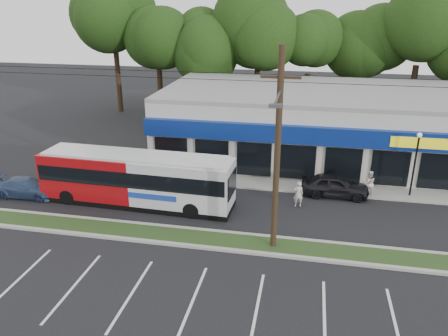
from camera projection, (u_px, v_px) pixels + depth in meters
name	position (u px, v px, depth m)	size (l,w,h in m)	color
ground	(211.00, 251.00, 21.88)	(120.00, 120.00, 0.00)	black
grass_strip	(215.00, 240.00, 22.77)	(40.00, 1.60, 0.12)	#233415
curb_south	(212.00, 248.00, 21.99)	(40.00, 0.25, 0.14)	#9E9E93
curb_north	(219.00, 232.00, 23.54)	(40.00, 0.25, 0.14)	#9E9E93
sidewalk	(314.00, 187.00, 29.17)	(32.00, 2.20, 0.10)	#9E9E93
strip_mall	(323.00, 123.00, 34.46)	(25.00, 12.55, 5.30)	#BBB6AD
utility_pole	(274.00, 146.00, 20.25)	(50.00, 2.77, 10.00)	black
lamp_post	(416.00, 157.00, 26.95)	(0.30, 0.30, 4.25)	black
tree_line	(311.00, 37.00, 41.87)	(46.76, 6.76, 11.83)	black
metrobus	(136.00, 178.00, 26.41)	(11.95, 2.92, 3.19)	maroon
car_dark	(335.00, 185.00, 27.76)	(1.70, 4.24, 1.44)	black
car_blue	(26.00, 188.00, 27.75)	(1.69, 4.15, 1.20)	navy
pedestrian_a	(298.00, 194.00, 26.33)	(0.59, 0.39, 1.62)	beige
pedestrian_b	(369.00, 183.00, 27.81)	(0.81, 0.63, 1.67)	silver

